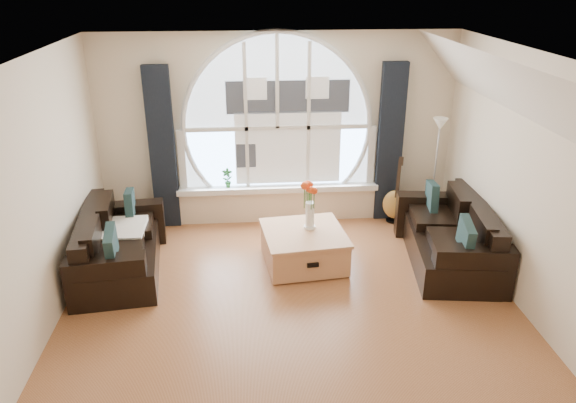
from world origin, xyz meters
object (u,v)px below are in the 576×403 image
(vase_flowers, at_px, (310,199))
(floor_lamp, at_px, (435,174))
(potted_plant, at_px, (227,178))
(guitar, at_px, (396,190))
(sofa_left, at_px, (120,242))
(coffee_chest, at_px, (304,246))
(sofa_right, at_px, (449,234))

(vase_flowers, relative_size, floor_lamp, 0.44)
(floor_lamp, distance_m, potted_plant, 2.93)
(potted_plant, bearing_deg, guitar, -5.83)
(vase_flowers, bearing_deg, sofa_left, -177.27)
(guitar, bearing_deg, coffee_chest, -120.72)
(sofa_left, bearing_deg, guitar, 9.68)
(sofa_right, relative_size, guitar, 1.68)
(coffee_chest, distance_m, potted_plant, 1.68)
(sofa_left, xyz_separation_m, vase_flowers, (2.33, 0.11, 0.43))
(coffee_chest, distance_m, guitar, 1.82)
(potted_plant, bearing_deg, sofa_left, -134.21)
(vase_flowers, relative_size, potted_plant, 2.48)
(sofa_left, relative_size, coffee_chest, 1.74)
(sofa_right, xyz_separation_m, guitar, (-0.36, 1.18, 0.13))
(sofa_left, relative_size, sofa_right, 0.97)
(sofa_right, relative_size, floor_lamp, 1.12)
(sofa_right, bearing_deg, guitar, 114.71)
(sofa_right, distance_m, vase_flowers, 1.80)
(sofa_right, height_order, coffee_chest, sofa_right)
(potted_plant, bearing_deg, floor_lamp, -7.18)
(vase_flowers, distance_m, potted_plant, 1.60)
(coffee_chest, bearing_deg, vase_flowers, 43.71)
(vase_flowers, xyz_separation_m, guitar, (1.37, 0.96, -0.30))
(sofa_left, relative_size, potted_plant, 6.10)
(vase_flowers, xyz_separation_m, potted_plant, (-1.04, 1.21, -0.14))
(vase_flowers, height_order, potted_plant, vase_flowers)
(sofa_right, height_order, guitar, guitar)
(floor_lamp, distance_m, guitar, 0.57)
(sofa_left, relative_size, floor_lamp, 1.08)
(sofa_right, xyz_separation_m, vase_flowers, (-1.73, 0.22, 0.43))
(floor_lamp, relative_size, guitar, 1.51)
(guitar, xyz_separation_m, potted_plant, (-2.41, 0.25, 0.16))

